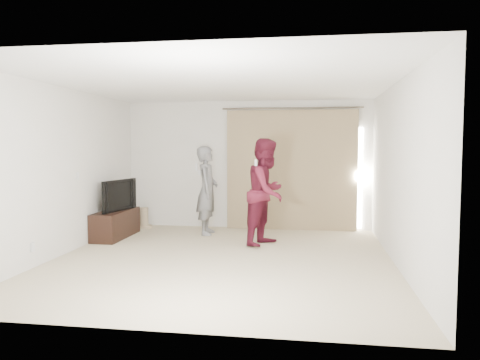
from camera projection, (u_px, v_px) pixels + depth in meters
name	position (u px, v px, depth m)	size (l,w,h in m)	color
floor	(222.00, 259.00, 6.97)	(5.50, 5.50, 0.00)	#C6B894
wall_back	(247.00, 165.00, 9.58)	(5.00, 0.04, 2.60)	silver
wall_left	(64.00, 171.00, 7.25)	(0.04, 5.50, 2.60)	silver
ceiling	(222.00, 83.00, 6.77)	(5.00, 5.50, 0.01)	white
curtain	(292.00, 170.00, 9.38)	(2.80, 0.11, 2.46)	#99835D
tv_console	(116.00, 224.00, 8.63)	(0.45, 1.30, 0.50)	black
tv	(115.00, 195.00, 8.59)	(1.00, 0.13, 0.57)	black
scratching_post	(144.00, 220.00, 9.64)	(0.32, 0.32, 0.42)	tan
person_man	(207.00, 190.00, 8.91)	(0.45, 0.64, 1.68)	slate
person_woman	(267.00, 192.00, 7.95)	(0.97, 1.08, 1.82)	#551324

